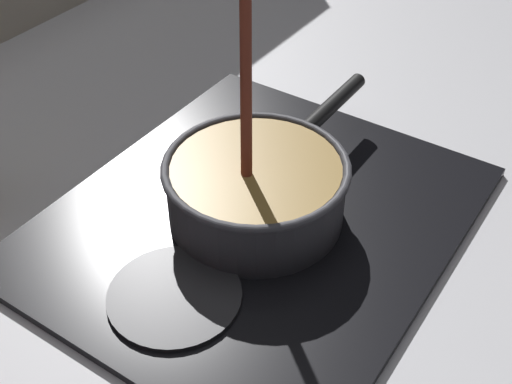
{
  "coord_description": "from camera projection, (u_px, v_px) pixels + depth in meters",
  "views": [
    {
      "loc": [
        -0.4,
        -0.26,
        0.6
      ],
      "look_at": [
        0.14,
        0.1,
        0.05
      ],
      "focal_mm": 47.19,
      "sensor_mm": 36.0,
      "label": 1
    }
  ],
  "objects": [
    {
      "name": "burner_ring",
      "position": [
        256.0,
        213.0,
        0.88
      ],
      "size": [
        0.2,
        0.2,
        0.01
      ],
      "primitive_type": "torus",
      "color": "#592D0C",
      "rests_on": "hob_plate"
    },
    {
      "name": "cooking_pan",
      "position": [
        257.0,
        187.0,
        0.85
      ],
      "size": [
        0.4,
        0.24,
        0.32
      ],
      "color": "#38383D",
      "rests_on": "hob_plate"
    },
    {
      "name": "ground",
      "position": [
        261.0,
        341.0,
        0.76
      ],
      "size": [
        2.4,
        1.6,
        0.04
      ],
      "primitive_type": "cube",
      "color": "#B7B7BC"
    },
    {
      "name": "spare_burner",
      "position": [
        175.0,
        296.0,
        0.77
      ],
      "size": [
        0.16,
        0.16,
        0.01
      ],
      "primitive_type": "cylinder",
      "color": "#262628",
      "rests_on": "hob_plate"
    },
    {
      "name": "hob_plate",
      "position": [
        256.0,
        219.0,
        0.88
      ],
      "size": [
        0.56,
        0.48,
        0.01
      ],
      "primitive_type": "cube",
      "color": "black",
      "rests_on": "ground"
    }
  ]
}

